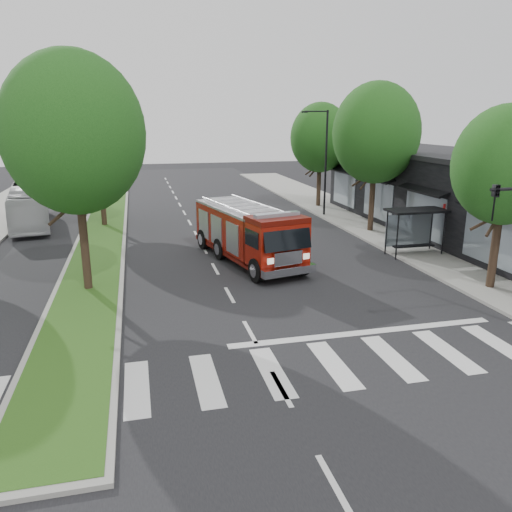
% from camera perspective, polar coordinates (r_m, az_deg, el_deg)
% --- Properties ---
extents(ground, '(140.00, 140.00, 0.00)m').
position_cam_1_polar(ground, '(18.15, -0.70, -8.70)').
color(ground, black).
rests_on(ground, ground).
extents(sidewalk_right, '(5.00, 80.00, 0.15)m').
position_cam_1_polar(sidewalk_right, '(31.60, 17.69, 1.29)').
color(sidewalk_right, gray).
rests_on(sidewalk_right, ground).
extents(median, '(3.00, 50.00, 0.15)m').
position_cam_1_polar(median, '(35.01, -17.06, 2.69)').
color(median, gray).
rests_on(median, ground).
extents(storefront_row, '(8.00, 30.00, 5.00)m').
position_cam_1_polar(storefront_row, '(33.68, 24.64, 5.68)').
color(storefront_row, black).
rests_on(storefront_row, ground).
extents(bus_shelter, '(3.20, 1.60, 2.61)m').
position_cam_1_polar(bus_shelter, '(28.98, 17.66, 4.04)').
color(bus_shelter, black).
rests_on(bus_shelter, ground).
extents(tree_right_near, '(4.40, 4.40, 8.05)m').
position_cam_1_polar(tree_right_near, '(23.72, 26.64, 9.22)').
color(tree_right_near, black).
rests_on(tree_right_near, ground).
extents(tree_right_mid, '(5.60, 5.60, 9.72)m').
position_cam_1_polar(tree_right_mid, '(33.75, 13.55, 13.49)').
color(tree_right_mid, black).
rests_on(tree_right_mid, ground).
extents(tree_right_far, '(5.00, 5.00, 8.73)m').
position_cam_1_polar(tree_right_far, '(42.94, 7.36, 13.26)').
color(tree_right_far, black).
rests_on(tree_right_far, ground).
extents(tree_median_near, '(5.80, 5.80, 10.16)m').
position_cam_1_polar(tree_median_near, '(22.27, -20.09, 12.99)').
color(tree_median_near, black).
rests_on(tree_median_near, ground).
extents(tree_median_far, '(5.60, 5.60, 9.72)m').
position_cam_1_polar(tree_median_far, '(36.23, -17.71, 13.31)').
color(tree_median_far, black).
rests_on(tree_median_far, ground).
extents(streetlight_right_far, '(2.11, 0.20, 8.00)m').
position_cam_1_polar(streetlight_right_far, '(38.87, 7.79, 11.01)').
color(streetlight_right_far, black).
rests_on(streetlight_right_far, ground).
extents(fire_engine, '(4.67, 9.45, 3.15)m').
position_cam_1_polar(fire_engine, '(26.55, -0.96, 2.61)').
color(fire_engine, '#4E0A04').
rests_on(fire_engine, ground).
extents(city_bus, '(3.98, 10.45, 2.84)m').
position_cam_1_polar(city_bus, '(38.91, -24.49, 5.23)').
color(city_bus, '#B6B6BB').
rests_on(city_bus, ground).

